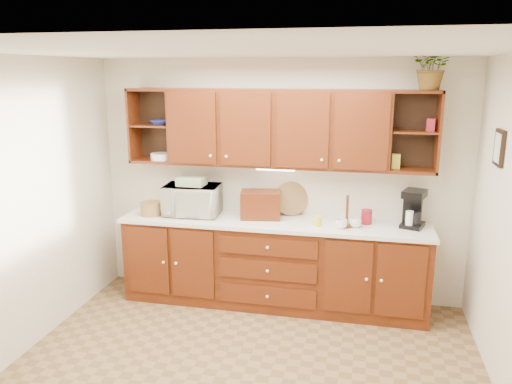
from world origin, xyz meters
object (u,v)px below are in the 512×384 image
at_px(potted_plant, 433,66).
at_px(microwave, 192,200).
at_px(coffee_maker, 413,209).
at_px(bread_box, 261,205).

bearing_deg(potted_plant, microwave, -178.42).
distance_m(microwave, coffee_maker, 2.31).
height_order(bread_box, potted_plant, potted_plant).
relative_size(bread_box, potted_plant, 0.96).
xyz_separation_m(bread_box, potted_plant, (1.64, 0.04, 1.42)).
relative_size(coffee_maker, potted_plant, 0.87).
height_order(microwave, coffee_maker, coffee_maker).
bearing_deg(coffee_maker, bread_box, -159.76).
relative_size(microwave, coffee_maker, 1.57).
xyz_separation_m(bread_box, coffee_maker, (1.56, 0.04, 0.03)).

